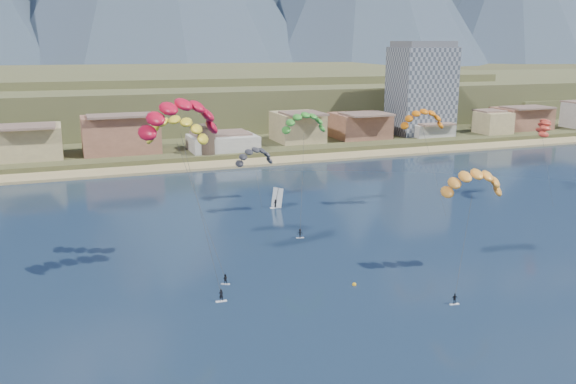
{
  "coord_description": "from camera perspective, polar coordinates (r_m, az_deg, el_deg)",
  "views": [
    {
      "loc": [
        -33.39,
        -58.84,
        33.92
      ],
      "look_at": [
        0.0,
        32.0,
        10.0
      ],
      "focal_mm": 38.14,
      "sensor_mm": 36.0,
      "label": 1
    }
  ],
  "objects": [
    {
      "name": "foothills",
      "position": [
        297.64,
        -9.42,
        8.91
      ],
      "size": [
        940.0,
        210.0,
        18.0
      ],
      "color": "brown",
      "rests_on": "ground"
    },
    {
      "name": "beach",
      "position": [
        171.52,
        -8.57,
        2.41
      ],
      "size": [
        2200.0,
        12.0,
        0.9
      ],
      "color": "tan",
      "rests_on": "ground"
    },
    {
      "name": "distant_kite_orange",
      "position": [
        127.29,
        12.47,
        6.96
      ],
      "size": [
        9.77,
        6.74,
        22.1
      ],
      "color": "#262626",
      "rests_on": "ground"
    },
    {
      "name": "kitesurfer_yellow",
      "position": [
        94.85,
        -10.38,
        6.09
      ],
      "size": [
        10.67,
        16.96,
        25.19
      ],
      "color": "silver",
      "rests_on": "ground"
    },
    {
      "name": "windsurfer",
      "position": [
        127.72,
        -1.1,
        -0.9
      ],
      "size": [
        2.37,
        2.57,
        4.2
      ],
      "color": "silver",
      "rests_on": "ground"
    },
    {
      "name": "kitesurfer_red",
      "position": [
        86.84,
        -10.06,
        7.39
      ],
      "size": [
        13.14,
        14.96,
        27.78
      ],
      "color": "silver",
      "rests_on": "ground"
    },
    {
      "name": "apartment_tower",
      "position": [
        221.77,
        12.31,
        9.41
      ],
      "size": [
        20.0,
        16.0,
        32.0
      ],
      "color": "gray",
      "rests_on": "ground"
    },
    {
      "name": "buoy",
      "position": [
        88.84,
        6.2,
        -8.58
      ],
      "size": [
        0.61,
        0.61,
        0.61
      ],
      "color": "gold",
      "rests_on": "ground"
    },
    {
      "name": "kitesurfer_green",
      "position": [
        118.52,
        1.52,
        6.7
      ],
      "size": [
        11.29,
        15.47,
        23.31
      ],
      "color": "silver",
      "rests_on": "ground"
    },
    {
      "name": "town",
      "position": [
        182.81,
        -22.12,
        4.71
      ],
      "size": [
        400.0,
        24.0,
        12.0
      ],
      "color": "#BCB8AE",
      "rests_on": "ground"
    },
    {
      "name": "distant_kite_red",
      "position": [
        143.61,
        22.67,
        5.83
      ],
      "size": [
        7.22,
        8.15,
        19.1
      ],
      "color": "#262626",
      "rests_on": "ground"
    },
    {
      "name": "land",
      "position": [
        620.67,
        -17.35,
        10.13
      ],
      "size": [
        2200.0,
        900.0,
        4.0
      ],
      "color": "brown",
      "rests_on": "ground"
    },
    {
      "name": "distant_kite_dark",
      "position": [
        132.13,
        -3.14,
        3.62
      ],
      "size": [
        9.35,
        6.44,
        13.94
      ],
      "color": "#262626",
      "rests_on": "ground"
    },
    {
      "name": "watchtower",
      "position": [
        179.18,
        -7.6,
        4.92
      ],
      "size": [
        5.82,
        5.82,
        8.6
      ],
      "color": "#47382D",
      "rests_on": "ground"
    },
    {
      "name": "kitesurfer_orange",
      "position": [
        93.41,
        16.9,
        1.22
      ],
      "size": [
        14.75,
        13.02,
        19.01
      ],
      "color": "silver",
      "rests_on": "ground"
    },
    {
      "name": "ground",
      "position": [
        75.68,
        8.61,
        -12.92
      ],
      "size": [
        2400.0,
        2400.0,
        0.0
      ],
      "primitive_type": "plane",
      "color": "black",
      "rests_on": "ground"
    }
  ]
}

